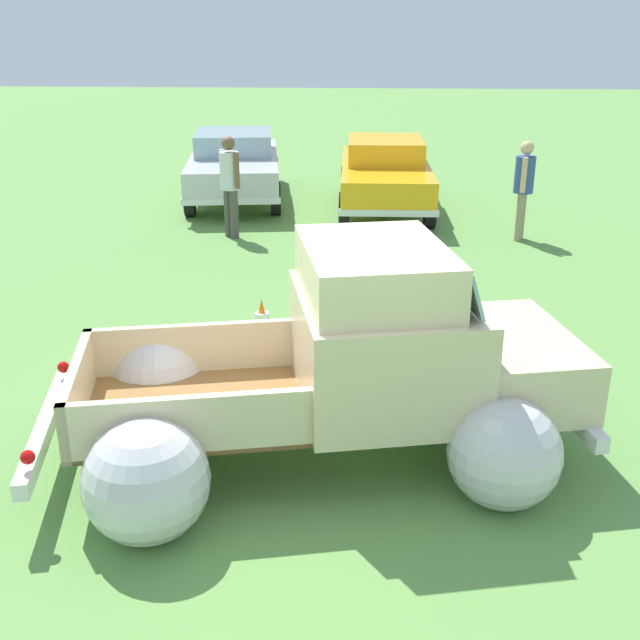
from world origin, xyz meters
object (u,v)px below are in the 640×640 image
at_px(lane_cone_0, 321,321).
at_px(show_car_0, 234,163).
at_px(vintage_pickup_truck, 353,375).
at_px(lane_cone_1, 262,324).
at_px(show_car_1, 385,172).
at_px(spectator_0, 524,184).
at_px(spectator_1, 230,180).

bearing_deg(lane_cone_0, show_car_0, 106.56).
height_order(vintage_pickup_truck, show_car_0, vintage_pickup_truck).
bearing_deg(lane_cone_1, show_car_1, 77.88).
bearing_deg(show_car_1, lane_cone_1, -13.25).
xyz_separation_m(vintage_pickup_truck, spectator_0, (2.80, 7.34, 0.23)).
bearing_deg(spectator_1, lane_cone_1, 57.99).
distance_m(show_car_0, lane_cone_0, 8.25).
height_order(show_car_1, lane_cone_1, show_car_1).
xyz_separation_m(spectator_1, lane_cone_1, (1.21, -4.96, -0.71)).
bearing_deg(show_car_1, spectator_0, 47.12).
bearing_deg(show_car_1, vintage_pickup_truck, -3.78).
relative_size(vintage_pickup_truck, show_car_1, 1.14).
height_order(vintage_pickup_truck, spectator_0, vintage_pickup_truck).
bearing_deg(lane_cone_1, spectator_0, 52.57).
bearing_deg(show_car_1, lane_cone_0, -8.11).
relative_size(show_car_0, spectator_0, 2.72).
xyz_separation_m(spectator_0, spectator_1, (-5.12, -0.15, 0.03)).
xyz_separation_m(show_car_1, spectator_0, (2.36, -2.11, 0.21)).
bearing_deg(spectator_0, show_car_0, 165.80).
bearing_deg(vintage_pickup_truck, lane_cone_1, 104.63).
relative_size(show_car_1, lane_cone_1, 6.82).
bearing_deg(vintage_pickup_truck, lane_cone_0, 88.21).
relative_size(vintage_pickup_truck, spectator_0, 2.84).
bearing_deg(lane_cone_1, show_car_0, 101.65).
relative_size(show_car_1, spectator_1, 2.41).
bearing_deg(lane_cone_0, lane_cone_1, -166.50).
xyz_separation_m(vintage_pickup_truck, show_car_0, (-2.77, 10.29, 0.03)).
xyz_separation_m(spectator_1, lane_cone_0, (1.90, -4.79, -0.71)).
xyz_separation_m(spectator_0, lane_cone_1, (-3.91, -5.11, -0.68)).
xyz_separation_m(show_car_0, lane_cone_0, (2.35, -7.90, -0.47)).
bearing_deg(show_car_0, spectator_1, 0.70).
height_order(spectator_1, lane_cone_0, spectator_1).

